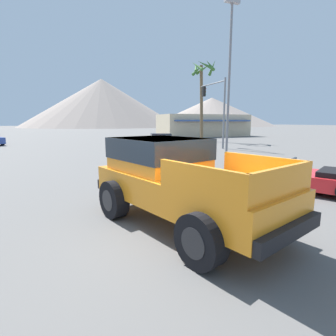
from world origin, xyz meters
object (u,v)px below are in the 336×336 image
at_px(orange_pickup_truck, 175,176).
at_px(street_lamp_post, 230,69).
at_px(traffic_light_main, 215,101).
at_px(palm_tree_tall, 203,82).
at_px(red_convertible_car, 304,178).
at_px(parked_car_dark, 162,139).

xyz_separation_m(orange_pickup_truck, street_lamp_post, (6.54, 7.80, 4.11)).
relative_size(orange_pickup_truck, traffic_light_main, 0.88).
bearing_deg(palm_tree_tall, street_lamp_post, -113.07).
relative_size(red_convertible_car, street_lamp_post, 0.53).
bearing_deg(orange_pickup_truck, palm_tree_tall, 42.21).
height_order(traffic_light_main, street_lamp_post, street_lamp_post).
bearing_deg(parked_car_dark, street_lamp_post, 13.00).
height_order(orange_pickup_truck, red_convertible_car, orange_pickup_truck).
xyz_separation_m(red_convertible_car, palm_tree_tall, (7.68, 21.54, 6.39)).
bearing_deg(parked_car_dark, traffic_light_main, 59.35).
relative_size(street_lamp_post, palm_tree_tall, 0.96).
xyz_separation_m(red_convertible_car, street_lamp_post, (1.37, 6.74, 4.78)).
distance_m(street_lamp_post, palm_tree_tall, 16.17).
xyz_separation_m(traffic_light_main, palm_tree_tall, (2.68, 7.29, 2.70)).
xyz_separation_m(orange_pickup_truck, traffic_light_main, (10.16, 15.31, 3.02)).
relative_size(red_convertible_car, traffic_light_main, 0.80).
distance_m(orange_pickup_truck, street_lamp_post, 10.97).
bearing_deg(traffic_light_main, parked_car_dark, 46.97).
relative_size(parked_car_dark, street_lamp_post, 0.54).
xyz_separation_m(orange_pickup_truck, parked_car_dark, (6.42, 18.80, -0.48)).
bearing_deg(street_lamp_post, red_convertible_car, -101.51).
height_order(parked_car_dark, palm_tree_tall, palm_tree_tall).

